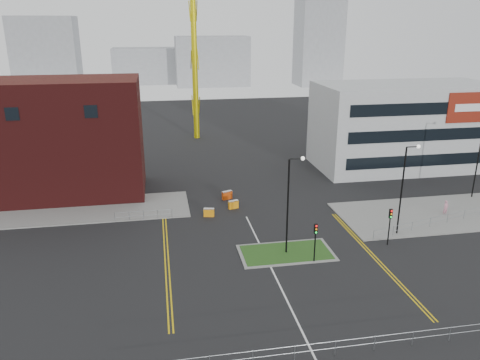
# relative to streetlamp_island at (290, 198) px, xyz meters

# --- Properties ---
(ground) EXTENTS (200.00, 200.00, 0.00)m
(ground) POSITION_rel_streetlamp_island_xyz_m (-2.22, -8.00, -5.41)
(ground) COLOR black
(ground) RESTS_ON ground
(pavement_left) EXTENTS (28.00, 8.00, 0.12)m
(pavement_left) POSITION_rel_streetlamp_island_xyz_m (-22.22, 14.00, -5.35)
(pavement_left) COLOR slate
(pavement_left) RESTS_ON ground
(pavement_right) EXTENTS (24.00, 10.00, 0.12)m
(pavement_right) POSITION_rel_streetlamp_island_xyz_m (19.78, 6.00, -5.35)
(pavement_right) COLOR slate
(pavement_right) RESTS_ON ground
(island_kerb) EXTENTS (8.60, 4.60, 0.08)m
(island_kerb) POSITION_rel_streetlamp_island_xyz_m (-0.22, 0.00, -5.37)
(island_kerb) COLOR slate
(island_kerb) RESTS_ON ground
(grass_island) EXTENTS (8.00, 4.00, 0.12)m
(grass_island) POSITION_rel_streetlamp_island_xyz_m (-0.22, 0.00, -5.35)
(grass_island) COLOR #254617
(grass_island) RESTS_ON ground
(brick_building) EXTENTS (24.20, 10.07, 14.24)m
(brick_building) POSITION_rel_streetlamp_island_xyz_m (-25.19, 20.00, 1.44)
(brick_building) COLOR #471111
(brick_building) RESTS_ON ground
(office_block) EXTENTS (25.00, 12.20, 12.00)m
(office_block) POSITION_rel_streetlamp_island_xyz_m (23.79, 23.97, 0.59)
(office_block) COLOR #ABADAF
(office_block) RESTS_ON ground
(streetlamp_island) EXTENTS (1.46, 0.36, 9.18)m
(streetlamp_island) POSITION_rel_streetlamp_island_xyz_m (0.00, 0.00, 0.00)
(streetlamp_island) COLOR black
(streetlamp_island) RESTS_ON ground
(streetlamp_right_near) EXTENTS (1.46, 0.36, 9.18)m
(streetlamp_right_near) POSITION_rel_streetlamp_island_xyz_m (12.00, 2.00, 0.00)
(streetlamp_right_near) COLOR black
(streetlamp_right_near) RESTS_ON ground
(streetlamp_right_far) EXTENTS (1.46, 0.36, 9.18)m
(streetlamp_right_far) POSITION_rel_streetlamp_island_xyz_m (26.00, 10.00, 0.00)
(streetlamp_right_far) COLOR black
(streetlamp_right_far) RESTS_ON ground
(traffic_light_island) EXTENTS (0.28, 0.33, 3.65)m
(traffic_light_island) POSITION_rel_streetlamp_island_xyz_m (1.78, -2.02, -2.85)
(traffic_light_island) COLOR black
(traffic_light_island) RESTS_ON ground
(traffic_light_right) EXTENTS (0.28, 0.33, 3.65)m
(traffic_light_right) POSITION_rel_streetlamp_island_xyz_m (9.78, -0.02, -2.85)
(traffic_light_right) COLOR black
(traffic_light_right) RESTS_ON ground
(railing_front) EXTENTS (24.05, 0.05, 1.10)m
(railing_front) POSITION_rel_streetlamp_island_xyz_m (-2.22, -14.00, -4.63)
(railing_front) COLOR gray
(railing_front) RESTS_ON ground
(railing_left) EXTENTS (6.05, 0.05, 1.10)m
(railing_left) POSITION_rel_streetlamp_island_xyz_m (-13.22, 10.00, -4.67)
(railing_left) COLOR gray
(railing_left) RESTS_ON ground
(railing_right) EXTENTS (19.05, 5.05, 1.10)m
(railing_right) POSITION_rel_streetlamp_island_xyz_m (18.28, 3.50, -4.63)
(railing_right) COLOR gray
(railing_right) RESTS_ON ground
(centre_line) EXTENTS (0.15, 30.00, 0.01)m
(centre_line) POSITION_rel_streetlamp_island_xyz_m (-2.22, -6.00, -5.41)
(centre_line) COLOR silver
(centre_line) RESTS_ON ground
(yellow_left_a) EXTENTS (0.12, 24.00, 0.01)m
(yellow_left_a) POSITION_rel_streetlamp_island_xyz_m (-11.22, 2.00, -5.41)
(yellow_left_a) COLOR gold
(yellow_left_a) RESTS_ON ground
(yellow_left_b) EXTENTS (0.12, 24.00, 0.01)m
(yellow_left_b) POSITION_rel_streetlamp_island_xyz_m (-10.92, 2.00, -5.41)
(yellow_left_b) COLOR gold
(yellow_left_b) RESTS_ON ground
(yellow_right_a) EXTENTS (0.12, 20.00, 0.01)m
(yellow_right_a) POSITION_rel_streetlamp_island_xyz_m (7.28, -2.00, -5.41)
(yellow_right_a) COLOR gold
(yellow_right_a) RESTS_ON ground
(yellow_right_b) EXTENTS (0.12, 20.00, 0.01)m
(yellow_right_b) POSITION_rel_streetlamp_island_xyz_m (7.58, -2.00, -5.41)
(yellow_right_b) COLOR gold
(yellow_right_b) RESTS_ON ground
(skyline_a) EXTENTS (18.00, 12.00, 22.00)m
(skyline_a) POSITION_rel_streetlamp_island_xyz_m (-42.22, 112.00, 5.59)
(skyline_a) COLOR gray
(skyline_a) RESTS_ON ground
(skyline_b) EXTENTS (24.00, 12.00, 16.00)m
(skyline_b) POSITION_rel_streetlamp_island_xyz_m (7.78, 122.00, 2.59)
(skyline_b) COLOR gray
(skyline_b) RESTS_ON ground
(skyline_c) EXTENTS (14.00, 12.00, 28.00)m
(skyline_c) POSITION_rel_streetlamp_island_xyz_m (42.78, 117.00, 8.59)
(skyline_c) COLOR gray
(skyline_c) RESTS_ON ground
(skyline_d) EXTENTS (30.00, 12.00, 12.00)m
(skyline_d) POSITION_rel_streetlamp_island_xyz_m (-10.22, 132.00, 0.59)
(skyline_d) COLOR gray
(skyline_d) RESTS_ON ground
(pedestrian) EXTENTS (0.70, 0.54, 1.72)m
(pedestrian) POSITION_rel_streetlamp_island_xyz_m (19.38, 5.59, -4.55)
(pedestrian) COLOR #CA8398
(pedestrian) RESTS_ON ground
(barrier_left) EXTENTS (1.29, 0.83, 1.03)m
(barrier_left) POSITION_rel_streetlamp_island_xyz_m (-3.48, 14.69, -4.85)
(barrier_left) COLOR #D3430B
(barrier_left) RESTS_ON ground
(barrier_mid) EXTENTS (1.19, 0.61, 0.95)m
(barrier_mid) POSITION_rel_streetlamp_island_xyz_m (-6.22, 9.81, -4.90)
(barrier_mid) COLOR orange
(barrier_mid) RESTS_ON ground
(barrier_right) EXTENTS (1.21, 0.69, 0.97)m
(barrier_right) POSITION_rel_streetlamp_island_xyz_m (-3.22, 11.63, -4.89)
(barrier_right) COLOR orange
(barrier_right) RESTS_ON ground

